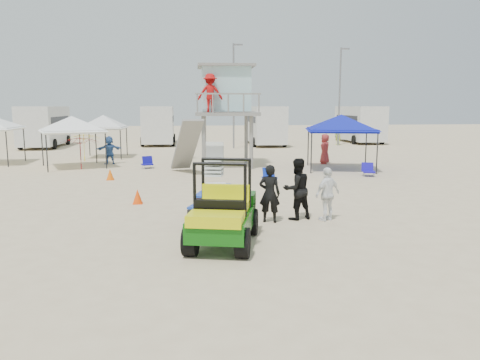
{
  "coord_description": "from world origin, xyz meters",
  "views": [
    {
      "loc": [
        -1.06,
        -9.45,
        3.29
      ],
      "look_at": [
        0.5,
        3.0,
        1.3
      ],
      "focal_mm": 35.0,
      "sensor_mm": 36.0,
      "label": 1
    }
  ],
  "objects": [
    {
      "name": "utility_cart",
      "position": [
        -0.13,
        1.35,
        0.93
      ],
      "size": [
        1.92,
        2.88,
        2.01
      ],
      "color": "#0D530C",
      "rests_on": "ground"
    },
    {
      "name": "rv_mid_left",
      "position": [
        -3.0,
        31.49,
        1.8
      ],
      "size": [
        2.65,
        6.5,
        3.25
      ],
      "color": "silver",
      "rests_on": "ground"
    },
    {
      "name": "cone_far",
      "position": [
        -4.28,
        11.88,
        0.25
      ],
      "size": [
        0.34,
        0.34,
        0.5
      ],
      "primitive_type": "cone",
      "color": "#FF6108",
      "rests_on": "ground"
    },
    {
      "name": "man_left",
      "position": [
        1.39,
        3.38,
        0.83
      ],
      "size": [
        0.7,
        0.56,
        1.66
      ],
      "primitive_type": "imported",
      "rotation": [
        0.0,
        0.0,
        2.84
      ],
      "color": "black",
      "rests_on": "ground"
    },
    {
      "name": "umbrella_b",
      "position": [
        -6.83,
        19.42,
        0.84
      ],
      "size": [
        2.59,
        2.58,
        1.68
      ],
      "primitive_type": "imported",
      "rotation": [
        0.0,
        0.0,
        0.94
      ],
      "color": "yellow",
      "rests_on": "ground"
    },
    {
      "name": "distant_beachgoers",
      "position": [
        1.66,
        19.97,
        0.86
      ],
      "size": [
        18.4,
        13.46,
        1.85
      ],
      "color": "#4F8360",
      "rests_on": "ground"
    },
    {
      "name": "light_pole_right",
      "position": [
        12.0,
        28.5,
        4.0
      ],
      "size": [
        0.14,
        0.14,
        8.0
      ],
      "primitive_type": "cylinder",
      "color": "slate",
      "rests_on": "ground"
    },
    {
      "name": "ground",
      "position": [
        0.0,
        0.0,
        0.0
      ],
      "size": [
        140.0,
        140.0,
        0.0
      ],
      "primitive_type": "plane",
      "color": "beige",
      "rests_on": "ground"
    },
    {
      "name": "canopy_white_c",
      "position": [
        -5.98,
        21.4,
        2.57
      ],
      "size": [
        2.72,
        2.72,
        3.12
      ],
      "color": "black",
      "rests_on": "ground"
    },
    {
      "name": "beach_chair_c",
      "position": [
        7.68,
        11.53,
        0.31
      ],
      "size": [
        0.67,
        0.73,
        0.64
      ],
      "color": "#190FAC",
      "rests_on": "ground"
    },
    {
      "name": "rv_mid_right",
      "position": [
        6.0,
        29.99,
        1.8
      ],
      "size": [
        2.64,
        7.0,
        3.25
      ],
      "color": "silver",
      "rests_on": "ground"
    },
    {
      "name": "canopy_blue",
      "position": [
        7.14,
        13.99,
        2.71
      ],
      "size": [
        3.96,
        3.96,
        3.26
      ],
      "color": "black",
      "rests_on": "ground"
    },
    {
      "name": "lifeguard_tower",
      "position": [
        1.27,
        16.1,
        3.98
      ],
      "size": [
        3.44,
        3.44,
        5.35
      ],
      "color": "gray",
      "rests_on": "ground"
    },
    {
      "name": "beach_chair_a",
      "position": [
        -2.9,
        15.72,
        0.31
      ],
      "size": [
        0.69,
        0.75,
        0.64
      ],
      "color": "#100D92",
      "rests_on": "ground"
    },
    {
      "name": "umbrella_a",
      "position": [
        -6.3,
        15.61,
        0.87
      ],
      "size": [
        2.02,
        2.06,
        1.74
      ],
      "primitive_type": "imported",
      "rotation": [
        0.0,
        0.0,
        -0.07
      ],
      "color": "#AC121B",
      "rests_on": "ground"
    },
    {
      "name": "cone_near",
      "position": [
        -2.58,
        6.45,
        0.25
      ],
      "size": [
        0.34,
        0.34,
        0.5
      ],
      "primitive_type": "cone",
      "color": "#FF4608",
      "rests_on": "ground"
    },
    {
      "name": "man_right",
      "position": [
        3.09,
        3.38,
        0.78
      ],
      "size": [
        0.98,
        0.77,
        1.56
      ],
      "primitive_type": "imported",
      "rotation": [
        0.0,
        0.0,
        3.64
      ],
      "color": "white",
      "rests_on": "ground"
    },
    {
      "name": "rv_far_right",
      "position": [
        15.0,
        31.49,
        1.8
      ],
      "size": [
        2.64,
        6.6,
        3.25
      ],
      "color": "silver",
      "rests_on": "ground"
    },
    {
      "name": "rv_far_left",
      "position": [
        -12.0,
        29.99,
        1.8
      ],
      "size": [
        2.64,
        6.8,
        3.25
      ],
      "color": "silver",
      "rests_on": "ground"
    },
    {
      "name": "surf_trailer",
      "position": [
        -0.12,
        3.68,
        0.82
      ],
      "size": [
        1.69,
        2.47,
        2.0
      ],
      "color": "black",
      "rests_on": "ground"
    },
    {
      "name": "canopy_white_a",
      "position": [
        -6.86,
        16.59,
        2.61
      ],
      "size": [
        3.89,
        3.89,
        3.16
      ],
      "color": "black",
      "rests_on": "ground"
    },
    {
      "name": "light_pole_left",
      "position": [
        3.0,
        27.0,
        4.0
      ],
      "size": [
        0.14,
        0.14,
        8.0
      ],
      "primitive_type": "cylinder",
      "color": "slate",
      "rests_on": "ground"
    },
    {
      "name": "beach_chair_b",
      "position": [
        2.69,
        10.33,
        0.31
      ],
      "size": [
        0.65,
        0.7,
        0.64
      ],
      "color": "#0F2CA9",
      "rests_on": "ground"
    },
    {
      "name": "man_mid",
      "position": [
        2.24,
        3.63,
        0.9
      ],
      "size": [
        1.04,
        0.92,
        1.8
      ],
      "primitive_type": "imported",
      "rotation": [
        0.0,
        0.0,
        3.45
      ],
      "color": "black",
      "rests_on": "ground"
    }
  ]
}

